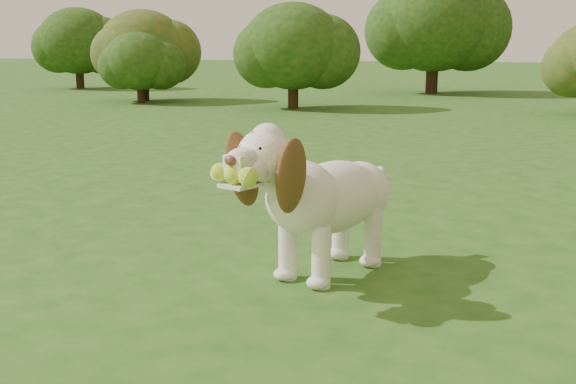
% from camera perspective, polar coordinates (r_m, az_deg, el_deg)
% --- Properties ---
extents(ground, '(80.00, 80.00, 0.00)m').
position_cam_1_polar(ground, '(3.87, -3.47, -4.32)').
color(ground, '#1F4D16').
rests_on(ground, ground).
extents(dog, '(0.67, 1.11, 0.75)m').
position_cam_1_polar(dog, '(3.29, 2.56, -0.07)').
color(dog, white).
rests_on(dog, ground).
extents(shrub_a, '(1.25, 1.25, 1.30)m').
position_cam_1_polar(shrub_a, '(13.39, -11.65, 10.15)').
color(shrub_a, '#382314').
rests_on(shrub_a, ground).
extents(shrub_e, '(1.63, 1.63, 1.68)m').
position_cam_1_polar(shrub_e, '(13.91, -11.40, 11.15)').
color(shrub_e, '#382314').
rests_on(shrub_e, ground).
extents(shrub_g, '(1.83, 1.83, 1.90)m').
position_cam_1_polar(shrub_g, '(18.10, -16.28, 11.39)').
color(shrub_g, '#382314').
rests_on(shrub_g, ground).
extents(shrub_i, '(2.48, 2.48, 2.57)m').
position_cam_1_polar(shrub_i, '(15.97, 11.47, 13.06)').
color(shrub_i, '#382314').
rests_on(shrub_i, ground).
extents(shrub_b, '(1.67, 1.67, 1.73)m').
position_cam_1_polar(shrub_b, '(12.01, 0.42, 11.44)').
color(shrub_b, '#382314').
rests_on(shrub_b, ground).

